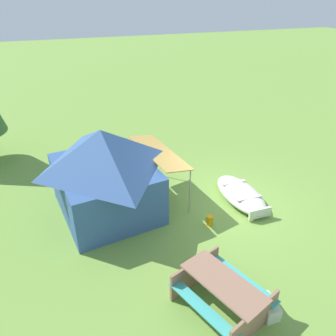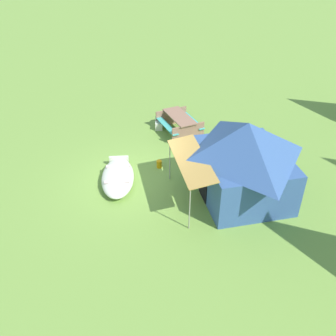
{
  "view_description": "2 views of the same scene",
  "coord_description": "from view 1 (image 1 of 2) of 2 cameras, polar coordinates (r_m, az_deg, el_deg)",
  "views": [
    {
      "loc": [
        -7.6,
        4.53,
        6.11
      ],
      "look_at": [
        0.95,
        1.53,
        1.11
      ],
      "focal_mm": 35.47,
      "sensor_mm": 36.0,
      "label": 1
    },
    {
      "loc": [
        10.94,
        0.34,
        7.89
      ],
      "look_at": [
        0.46,
        1.09,
        0.78
      ],
      "focal_mm": 40.47,
      "sensor_mm": 36.0,
      "label": 2
    }
  ],
  "objects": [
    {
      "name": "beached_rowboat",
      "position": [
        10.96,
        12.42,
        -4.41
      ],
      "size": [
        2.41,
        1.13,
        0.41
      ],
      "color": "silver",
      "rests_on": "ground_plane"
    },
    {
      "name": "fuel_can",
      "position": [
        9.79,
        7.19,
        -8.9
      ],
      "size": [
        0.25,
        0.25,
        0.29
      ],
      "primitive_type": "cylinder",
      "rotation": [
        0.0,
        0.0,
        1.26
      ],
      "color": "orange",
      "rests_on": "ground_plane"
    },
    {
      "name": "canvas_cabin_tent",
      "position": [
        9.85,
        -10.85,
        -0.41
      ],
      "size": [
        3.75,
        4.04,
        2.65
      ],
      "color": "#355893",
      "rests_on": "ground_plane"
    },
    {
      "name": "cooler_box",
      "position": [
        7.86,
        16.77,
        -21.94
      ],
      "size": [
        0.58,
        0.34,
        0.33
      ],
      "primitive_type": "cube",
      "rotation": [
        0.0,
        0.0,
        3.08
      ],
      "color": "beige",
      "rests_on": "ground_plane"
    },
    {
      "name": "picnic_table",
      "position": [
        7.5,
        9.38,
        -20.19
      ],
      "size": [
        2.25,
        2.02,
        0.78
      ],
      "color": "#966C55",
      "rests_on": "ground_plane"
    },
    {
      "name": "ground_plane",
      "position": [
        10.75,
        9.47,
        -6.18
      ],
      "size": [
        80.0,
        80.0,
        0.0
      ],
      "primitive_type": "plane",
      "color": "#729C40"
    }
  ]
}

